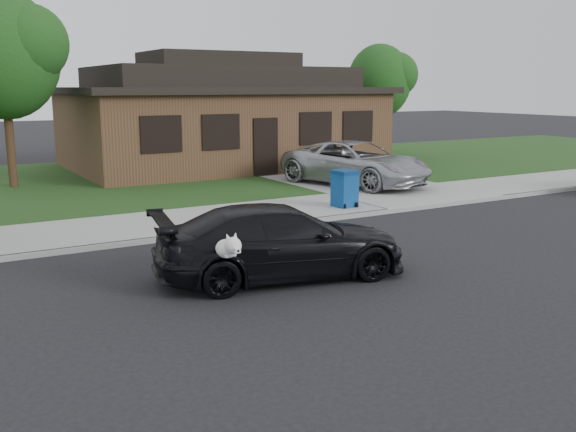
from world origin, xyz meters
TOP-DOWN VIEW (x-y plane):
  - ground at (0.00, 0.00)m, footprint 120.00×120.00m
  - sidewalk at (0.00, 5.00)m, footprint 60.00×3.00m
  - curb at (0.00, 3.50)m, footprint 60.00×0.12m
  - lawn at (0.00, 13.00)m, footprint 60.00×13.00m
  - driveway at (6.00, 10.00)m, footprint 4.50×13.00m
  - sedan at (-1.72, -0.22)m, footprint 4.85×2.68m
  - minivan at (5.58, 7.49)m, footprint 3.75×5.73m
  - recycling_bin at (2.97, 4.44)m, footprint 0.67×0.69m
  - house at (4.00, 15.00)m, footprint 12.60×8.60m
  - tree_0 at (-4.34, 12.88)m, footprint 3.78×3.60m
  - tree_1 at (12.14, 14.40)m, footprint 3.15×3.00m

SIDE VIEW (x-z plane):
  - ground at x=0.00m, z-range 0.00..0.00m
  - sidewalk at x=0.00m, z-range 0.00..0.12m
  - curb at x=0.00m, z-range 0.00..0.12m
  - lawn at x=0.00m, z-range 0.00..0.13m
  - driveway at x=6.00m, z-range 0.00..0.14m
  - recycling_bin at x=2.97m, z-range 0.13..1.15m
  - sedan at x=-1.72m, z-range 0.00..1.33m
  - minivan at x=5.58m, z-range 0.14..1.61m
  - house at x=4.00m, z-range -0.19..4.46m
  - tree_1 at x=12.14m, z-range 1.09..6.34m
  - tree_0 at x=-4.34m, z-range 1.31..7.65m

